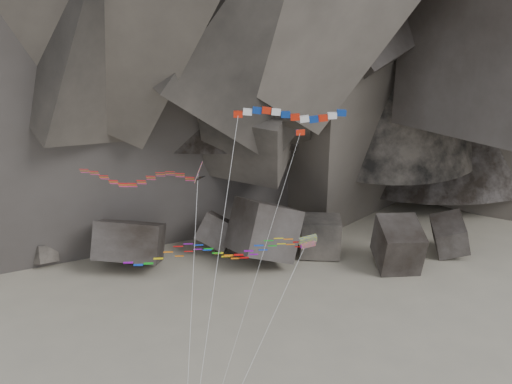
{
  "coord_description": "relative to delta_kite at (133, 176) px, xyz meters",
  "views": [
    {
      "loc": [
        0.92,
        -42.34,
        36.86
      ],
      "look_at": [
        4.81,
        6.0,
        19.91
      ],
      "focal_mm": 45.0,
      "sensor_mm": 36.0,
      "label": 1
    }
  ],
  "objects": [
    {
      "name": "delta_kite",
      "position": [
        0.0,
        0.0,
        0.0
      ],
      "size": [
        9.8,
        11.85,
        22.37
      ],
      "rotation": [
        0.0,
        0.0,
        -0.14
      ],
      "color": "red",
      "rests_on": "ground"
    },
    {
      "name": "boulder_field",
      "position": [
        11.8,
        31.11,
        -19.72
      ],
      "size": [
        75.75,
        13.58,
        9.8
      ],
      "color": "#47423F",
      "rests_on": "ground"
    },
    {
      "name": "parafoil_kite",
      "position": [
        5.58,
        -1.17,
        -5.63
      ],
      "size": [
        15.05,
        10.59,
        16.33
      ],
      "rotation": [
        0.0,
        0.0,
        0.26
      ],
      "color": "#C1D60B",
      "rests_on": "ground"
    },
    {
      "name": "banner_kite",
      "position": [
        11.29,
        -1.26,
        4.46
      ],
      "size": [
        12.37,
        10.82,
        26.17
      ],
      "rotation": [
        0.0,
        0.0,
        -0.07
      ],
      "color": "red",
      "rests_on": "ground"
    },
    {
      "name": "pennant_kite",
      "position": [
        9.91,
        -5.29,
        -1.25
      ],
      "size": [
        9.06,
        7.68,
        25.13
      ],
      "rotation": [
        0.0,
        0.0,
        0.1
      ],
      "color": "red",
      "rests_on": "ground"
    }
  ]
}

